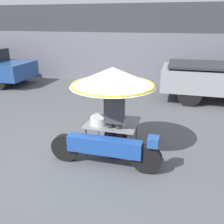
# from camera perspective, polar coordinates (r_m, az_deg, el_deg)

# --- Properties ---
(ground_plane) EXTENTS (36.00, 36.00, 0.00)m
(ground_plane) POSITION_cam_1_polar(r_m,az_deg,el_deg) (5.41, -5.10, -10.37)
(ground_plane) COLOR #4C4F54
(shopfront_building) EXTENTS (28.00, 2.06, 3.41)m
(shopfront_building) POSITION_cam_1_polar(r_m,az_deg,el_deg) (12.36, 7.80, 15.28)
(shopfront_building) COLOR #38383D
(shopfront_building) RESTS_ON ground
(vendor_motorcycle_cart) EXTENTS (2.25, 1.74, 1.87)m
(vendor_motorcycle_cart) POSITION_cam_1_polar(r_m,az_deg,el_deg) (5.03, -0.06, 5.04)
(vendor_motorcycle_cart) COLOR black
(vendor_motorcycle_cart) RESTS_ON ground
(vendor_person) EXTENTS (0.38, 0.22, 1.65)m
(vendor_person) POSITION_cam_1_polar(r_m,az_deg,el_deg) (4.99, 0.55, -1.14)
(vendor_person) COLOR #2D2D33
(vendor_person) RESTS_ON ground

